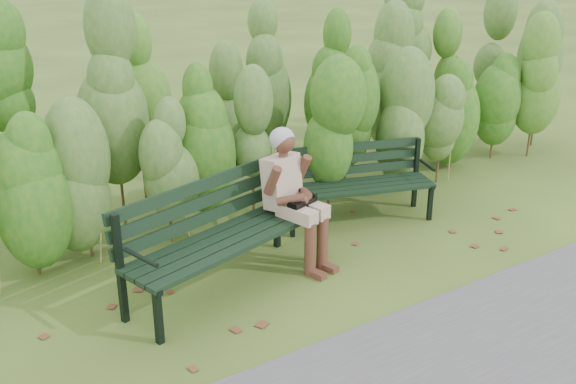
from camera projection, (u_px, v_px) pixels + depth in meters
ground at (308, 277)px, 6.41m from camera, size 80.00×80.00×0.00m
hedge_band at (213, 106)px, 7.38m from camera, size 11.04×1.67×2.42m
leaf_litter at (344, 283)px, 6.28m from camera, size 6.01×2.09×0.01m
bench_left at (216, 228)px, 6.05m from camera, size 2.07×1.14×0.99m
bench_right at (355, 177)px, 7.48m from camera, size 1.76×1.02×0.84m
seated_woman at (292, 189)px, 6.41m from camera, size 0.55×0.81×1.35m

